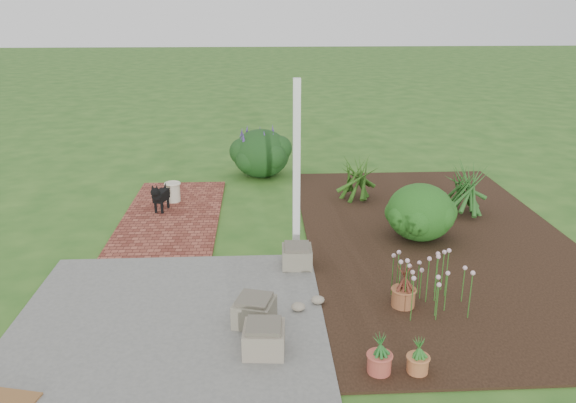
{
  "coord_description": "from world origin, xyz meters",
  "views": [
    {
      "loc": [
        -0.2,
        -7.24,
        3.43
      ],
      "look_at": [
        0.2,
        0.4,
        0.7
      ],
      "focal_mm": 35.0,
      "sensor_mm": 36.0,
      "label": 1
    }
  ],
  "objects_px": {
    "black_dog": "(160,196)",
    "evergreen_shrub": "(421,211)",
    "stone_trough_near": "(264,339)",
    "cream_ceramic_urn": "(173,192)"
  },
  "relations": [
    {
      "from": "stone_trough_near",
      "to": "black_dog",
      "type": "bearing_deg",
      "value": 112.28
    },
    {
      "from": "cream_ceramic_urn",
      "to": "evergreen_shrub",
      "type": "height_order",
      "value": "evergreen_shrub"
    },
    {
      "from": "stone_trough_near",
      "to": "black_dog",
      "type": "relative_size",
      "value": 0.76
    },
    {
      "from": "stone_trough_near",
      "to": "cream_ceramic_urn",
      "type": "xyz_separation_m",
      "value": [
        -1.58,
        4.7,
        0.03
      ]
    },
    {
      "from": "stone_trough_near",
      "to": "black_dog",
      "type": "distance_m",
      "value": 4.53
    },
    {
      "from": "cream_ceramic_urn",
      "to": "evergreen_shrub",
      "type": "relative_size",
      "value": 0.34
    },
    {
      "from": "cream_ceramic_urn",
      "to": "stone_trough_near",
      "type": "bearing_deg",
      "value": -71.44
    },
    {
      "from": "stone_trough_near",
      "to": "evergreen_shrub",
      "type": "xyz_separation_m",
      "value": [
        2.4,
        2.88,
        0.28
      ]
    },
    {
      "from": "black_dog",
      "to": "evergreen_shrub",
      "type": "xyz_separation_m",
      "value": [
        4.11,
        -1.31,
        0.14
      ]
    },
    {
      "from": "stone_trough_near",
      "to": "evergreen_shrub",
      "type": "height_order",
      "value": "evergreen_shrub"
    }
  ]
}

